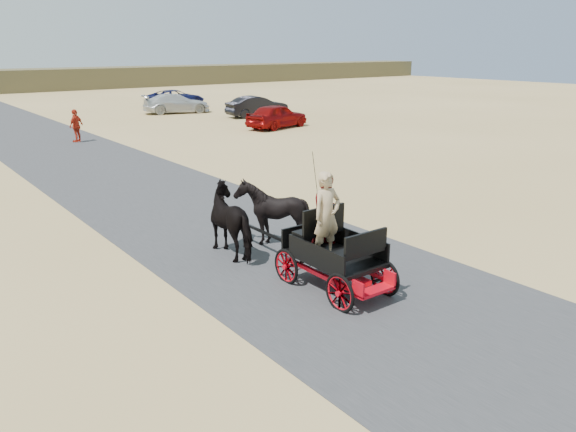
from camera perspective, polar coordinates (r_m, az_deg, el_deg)
ground at (r=11.97m, az=6.71°, el=-7.36°), size 140.00×140.00×0.00m
road at (r=11.96m, az=6.72°, el=-7.34°), size 6.00×140.00×0.01m
carriage at (r=11.83m, az=4.72°, el=-5.69°), size 1.30×2.40×0.72m
horse_left at (r=13.61m, az=-5.42°, el=-0.46°), size 0.91×2.01×1.70m
horse_right at (r=14.20m, az=-1.66°, el=0.34°), size 1.37×1.54×1.70m
driver_man at (r=11.31m, az=3.95°, el=0.04°), size 0.66×0.43×1.80m
passenger_woman at (r=12.06m, az=4.02°, el=0.55°), size 0.77×0.60×1.58m
pedestrian at (r=31.99m, az=-20.72°, el=8.58°), size 1.06×0.93×1.73m
car_a at (r=35.28m, az=-1.13°, el=10.13°), size 4.65×2.71×1.49m
car_b at (r=41.10m, az=-3.14°, el=11.05°), size 4.62×2.11×1.47m
car_c at (r=44.19m, az=-11.27°, el=11.15°), size 5.32×3.17×1.44m
car_d at (r=49.62m, az=-11.32°, el=11.69°), size 4.94×2.44×1.35m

